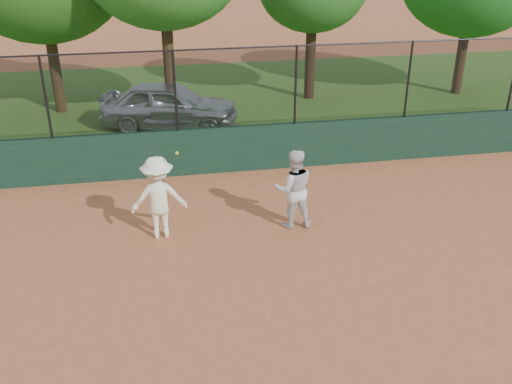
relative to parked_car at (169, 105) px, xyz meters
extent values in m
plane|color=#B15E39|center=(0.57, -9.72, -0.72)|extent=(80.00, 80.00, 0.00)
cube|color=#183625|center=(0.57, -3.72, -0.12)|extent=(26.00, 0.20, 1.20)
cube|color=#30581B|center=(0.57, 2.28, -0.71)|extent=(36.00, 12.00, 0.01)
imported|color=#ACB1B6|center=(0.00, 0.00, 0.00)|extent=(4.50, 2.71, 1.43)
imported|color=silver|center=(2.29, -6.84, 0.15)|extent=(0.87, 0.69, 1.74)
imported|color=white|center=(-0.50, -6.78, 0.16)|extent=(1.15, 0.67, 1.76)
sphere|color=#CDE132|center=(-0.09, -7.20, 1.28)|extent=(0.06, 0.06, 0.06)
cube|color=black|center=(0.57, -3.72, 1.48)|extent=(26.00, 0.02, 2.00)
cylinder|color=black|center=(0.57, -3.72, 2.46)|extent=(26.00, 0.04, 0.04)
cylinder|color=black|center=(-2.93, -3.72, 1.48)|extent=(0.06, 0.06, 2.00)
cylinder|color=black|center=(0.07, -3.72, 1.48)|extent=(0.06, 0.06, 2.00)
cylinder|color=black|center=(3.07, -3.72, 1.48)|extent=(0.06, 0.06, 2.00)
cylinder|color=black|center=(6.07, -3.72, 1.48)|extent=(0.06, 0.06, 2.00)
cylinder|color=#483119|center=(-3.59, 2.30, 0.56)|extent=(0.36, 0.36, 2.55)
cylinder|color=#442E18|center=(0.10, 0.57, 0.84)|extent=(0.36, 0.36, 3.12)
cylinder|color=#392413|center=(5.13, 2.34, 0.54)|extent=(0.36, 0.36, 2.51)
cylinder|color=#432A18|center=(10.73, 1.95, 0.44)|extent=(0.36, 0.36, 2.31)
camera|label=1|loc=(-0.40, -17.29, 5.32)|focal=40.00mm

